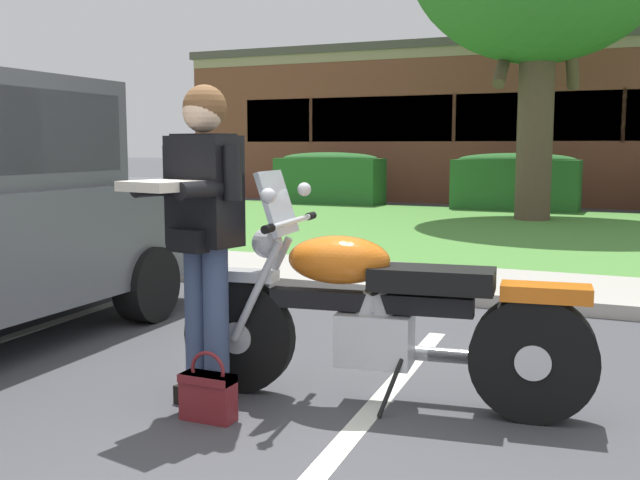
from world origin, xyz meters
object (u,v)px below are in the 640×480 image
Objects in this scene: handbag at (208,392)px; rider_person at (202,218)px; motorcycle at (393,316)px; hedge_center_left at (515,181)px; hedge_left at (329,178)px; brick_building at (631,124)px.

rider_person is at bearing 126.02° from handbag.
motorcycle reaches higher than hedge_center_left.
motorcycle is 13.58m from hedge_left.
hedge_left is 0.11× the size of brick_building.
motorcycle is 0.87× the size of hedge_center_left.
handbag is 0.14× the size of hedge_center_left.
brick_building reaches higher than hedge_center_left.
brick_building is at bearing 85.61° from rider_person.
motorcycle is 1.04m from handbag.
handbag is (0.16, -0.22, -0.86)m from rider_person.
brick_building reaches higher than motorcycle.
handbag is at bearing -142.91° from motorcycle.
motorcycle reaches higher than hedge_left.
motorcycle is 1.31× the size of rider_person.
hedge_center_left is 0.12× the size of brick_building.
brick_building is at bearing 88.47° from motorcycle.
handbag is 13.83m from hedge_left.
rider_person is 13.56m from hedge_left.
hedge_left reaches higher than handbag.
rider_person reaches higher than hedge_center_left.
rider_person is 18.80m from brick_building.
rider_person is at bearing -69.41° from hedge_left.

